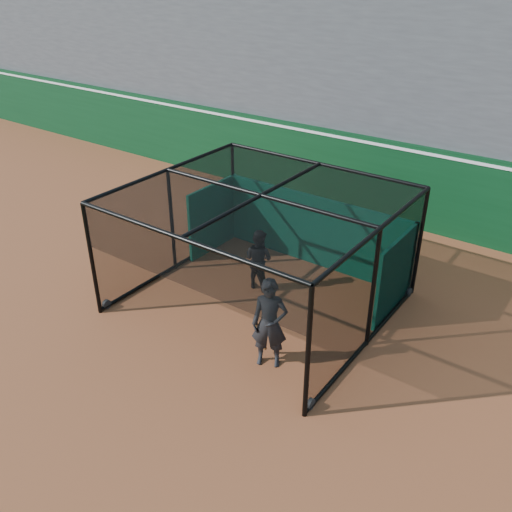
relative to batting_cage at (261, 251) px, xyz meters
The scene contains 6 objects.
ground 2.77m from the batting_cage, 107.25° to the right, with size 120.00×120.00×0.00m, color brown.
outfield_wall 6.23m from the batting_cage, 96.60° to the left, with size 50.00×0.50×2.50m.
grandstand 10.47m from the batting_cage, 94.11° to the left, with size 50.00×7.85×8.95m.
batting_cage is the anchor object (origin of this frame).
batter 0.91m from the batting_cage, 130.18° to the left, with size 0.75×0.58×1.54m, color black.
on_deck_player 2.26m from the batting_cage, 50.33° to the right, with size 0.83×0.73×1.92m.
Camera 1 is at (6.93, -6.48, 7.13)m, focal length 38.00 mm.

